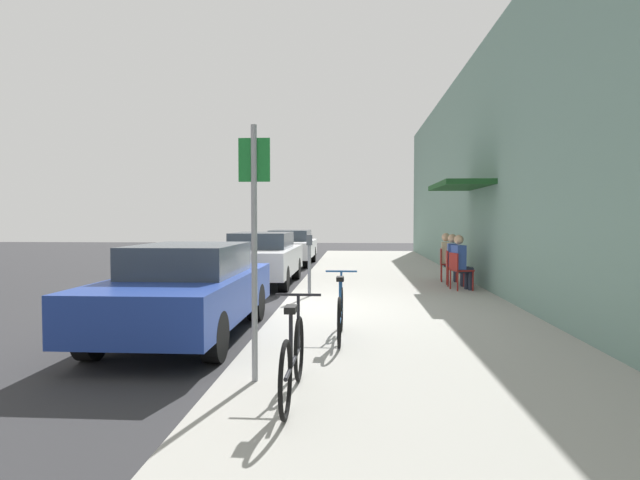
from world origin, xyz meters
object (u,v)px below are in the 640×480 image
at_px(seated_patron_0, 461,260).
at_px(cafe_chair_2, 446,263).
at_px(parking_meter, 309,261).
at_px(bicycle_0, 293,359).
at_px(seated_patron_2, 448,255).
at_px(parked_car_1, 262,257).
at_px(bicycle_1, 340,313).
at_px(seated_patron_1, 455,258).
at_px(street_sign, 254,232).
at_px(parked_car_2, 290,246).
at_px(cafe_chair_1, 452,266).
at_px(cafe_chair_0, 458,269).
at_px(parked_car_0, 187,289).

xyz_separation_m(seated_patron_0, cafe_chair_2, (-0.06, 1.70, -0.19)).
bearing_deg(parking_meter, bicycle_0, -86.46).
bearing_deg(bicycle_0, seated_patron_2, 71.93).
xyz_separation_m(parked_car_1, seated_patron_2, (5.00, 0.02, 0.08)).
distance_m(bicycle_1, seated_patron_1, 6.57).
xyz_separation_m(street_sign, seated_patron_1, (3.50, 7.94, -0.82)).
relative_size(parked_car_1, street_sign, 1.69).
xyz_separation_m(parked_car_2, seated_patron_1, (5.00, -7.26, 0.10)).
relative_size(cafe_chair_1, seated_patron_1, 0.67).
distance_m(bicycle_0, cafe_chair_1, 8.95).
xyz_separation_m(parked_car_1, parking_meter, (1.55, -2.90, 0.15)).
bearing_deg(seated_patron_1, cafe_chair_0, -94.21).
height_order(parked_car_1, parking_meter, parking_meter).
distance_m(cafe_chair_1, seated_patron_1, 0.20).
distance_m(parked_car_2, bicycle_1, 13.46).
distance_m(parked_car_0, bicycle_1, 2.39).
xyz_separation_m(parked_car_1, seated_patron_1, (5.00, -0.91, 0.08)).
height_order(parked_car_1, cafe_chair_0, parked_car_1).
distance_m(parked_car_0, parking_meter, 3.81).
height_order(parked_car_2, parking_meter, parking_meter).
bearing_deg(cafe_chair_0, parked_car_1, 161.11).
bearing_deg(parked_car_1, street_sign, -80.38).
distance_m(parked_car_0, seated_patron_1, 7.41).
height_order(parking_meter, seated_patron_0, parking_meter).
bearing_deg(parking_meter, seated_patron_1, 29.94).
xyz_separation_m(bicycle_1, seated_patron_2, (2.68, 6.92, 0.34)).
bearing_deg(cafe_chair_2, street_sign, -111.18).
bearing_deg(parked_car_1, cafe_chair_2, 0.32).
xyz_separation_m(parking_meter, seated_patron_2, (3.45, 2.92, -0.07)).
xyz_separation_m(parking_meter, bicycle_0, (0.40, -6.44, -0.41)).
distance_m(parking_meter, bicycle_0, 6.46).
distance_m(parked_car_1, seated_patron_1, 5.08).
bearing_deg(parked_car_0, bicycle_0, -56.64).
bearing_deg(cafe_chair_2, cafe_chair_1, -90.02).
relative_size(parked_car_1, cafe_chair_0, 5.06).
height_order(bicycle_1, cafe_chair_1, bicycle_1).
bearing_deg(seated_patron_1, bicycle_1, -114.08).
bearing_deg(cafe_chair_0, bicycle_0, -111.39).
height_order(bicycle_0, cafe_chair_1, bicycle_0).
height_order(parked_car_2, cafe_chair_0, parked_car_2).
xyz_separation_m(parked_car_1, cafe_chair_0, (4.94, -1.69, -0.12)).
height_order(cafe_chair_0, seated_patron_2, seated_patron_2).
relative_size(parked_car_1, parking_meter, 3.33).
bearing_deg(cafe_chair_2, seated_patron_2, -7.25).
bearing_deg(street_sign, bicycle_0, -47.29).
height_order(seated_patron_1, seated_patron_2, same).
height_order(parking_meter, cafe_chair_2, parking_meter).
height_order(street_sign, cafe_chair_1, street_sign).
bearing_deg(cafe_chair_0, seated_patron_2, 88.07).
bearing_deg(cafe_chair_0, parked_car_2, 121.56).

